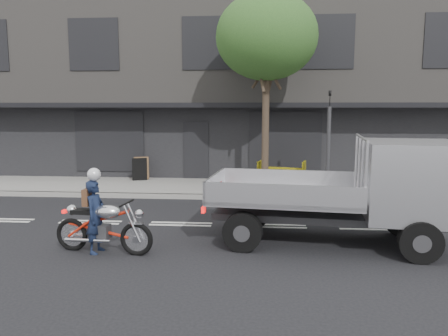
% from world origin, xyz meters
% --- Properties ---
extents(ground, '(80.00, 80.00, 0.00)m').
position_xyz_m(ground, '(0.00, 0.00, 0.00)').
color(ground, black).
rests_on(ground, ground).
extents(sidewalk, '(32.00, 3.20, 0.15)m').
position_xyz_m(sidewalk, '(0.00, 4.70, 0.07)').
color(sidewalk, gray).
rests_on(sidewalk, ground).
extents(kerb, '(32.00, 0.20, 0.15)m').
position_xyz_m(kerb, '(0.00, 3.10, 0.07)').
color(kerb, gray).
rests_on(kerb, ground).
extents(building_main, '(26.00, 10.00, 8.00)m').
position_xyz_m(building_main, '(0.00, 11.30, 4.00)').
color(building_main, slate).
rests_on(building_main, ground).
extents(street_tree, '(3.40, 3.40, 6.74)m').
position_xyz_m(street_tree, '(2.20, 4.20, 5.28)').
color(street_tree, '#382B21').
rests_on(street_tree, ground).
extents(traffic_light_pole, '(0.12, 0.12, 3.50)m').
position_xyz_m(traffic_light_pole, '(4.20, 3.35, 1.65)').
color(traffic_light_pole, '#2D2D30').
rests_on(traffic_light_pole, ground).
extents(motorcycle, '(2.16, 0.63, 1.11)m').
position_xyz_m(motorcycle, '(-1.20, -2.29, 0.57)').
color(motorcycle, black).
rests_on(motorcycle, ground).
extents(rider, '(0.44, 0.60, 1.52)m').
position_xyz_m(rider, '(-1.35, -2.29, 0.76)').
color(rider, '#131D36').
rests_on(rider, ground).
extents(flatbed_ute, '(5.37, 2.67, 2.39)m').
position_xyz_m(flatbed_ute, '(4.70, -1.38, 1.37)').
color(flatbed_ute, black).
rests_on(flatbed_ute, ground).
extents(construction_barrier, '(1.81, 1.07, 0.95)m').
position_xyz_m(construction_barrier, '(2.81, 4.59, 0.62)').
color(construction_barrier, yellow).
rests_on(construction_barrier, sidewalk).
extents(sandwich_board, '(0.65, 0.53, 0.90)m').
position_xyz_m(sandwich_board, '(-2.60, 5.54, 0.60)').
color(sandwich_board, black).
rests_on(sandwich_board, sidewalk).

